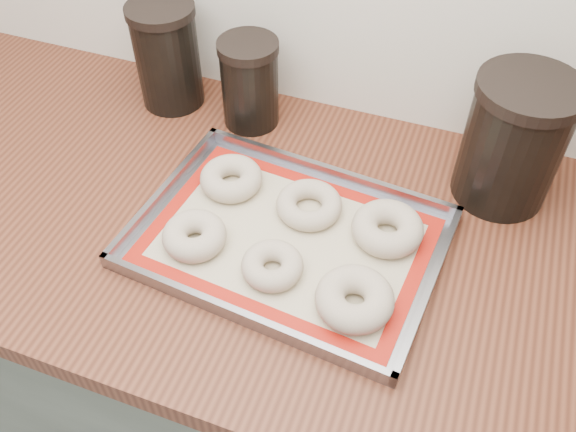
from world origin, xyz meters
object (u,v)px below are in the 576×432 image
at_px(bagel_back_left, 231,178).
at_px(bagel_back_mid, 309,205).
at_px(canister_left, 167,55).
at_px(canister_mid, 250,83).
at_px(baking_tray, 288,239).
at_px(canister_right, 513,141).
at_px(bagel_front_mid, 272,266).
at_px(bagel_back_right, 387,228).
at_px(bagel_front_left, 194,236).
at_px(bagel_front_right, 355,299).

distance_m(bagel_back_left, bagel_back_mid, 0.14).
height_order(canister_left, canister_mid, canister_left).
height_order(baking_tray, canister_right, canister_right).
bearing_deg(canister_left, bagel_front_mid, -44.96).
height_order(bagel_back_right, canister_right, canister_right).
height_order(bagel_front_mid, bagel_back_left, bagel_back_left).
xyz_separation_m(baking_tray, bagel_back_mid, (0.01, 0.07, 0.01)).
relative_size(bagel_front_left, bagel_back_left, 0.94).
relative_size(baking_tray, canister_mid, 2.94).
xyz_separation_m(canister_left, canister_mid, (0.17, -0.01, -0.02)).
bearing_deg(bagel_back_left, bagel_back_right, -4.40).
relative_size(bagel_front_mid, canister_left, 0.46).
xyz_separation_m(bagel_front_mid, bagel_back_mid, (0.01, 0.14, -0.00)).
height_order(baking_tray, bagel_front_left, bagel_front_left).
relative_size(bagel_back_right, canister_mid, 0.67).
bearing_deg(canister_right, canister_left, 176.18).
xyz_separation_m(bagel_front_left, canister_mid, (-0.04, 0.32, 0.06)).
relative_size(bagel_front_left, canister_right, 0.46).
bearing_deg(baking_tray, canister_mid, 122.88).
bearing_deg(baking_tray, bagel_front_mid, -89.94).
bearing_deg(baking_tray, canister_right, 38.07).
distance_m(baking_tray, bagel_front_right, 0.16).
height_order(bagel_front_left, canister_right, canister_right).
height_order(bagel_front_right, canister_left, canister_left).
relative_size(bagel_front_left, bagel_back_mid, 0.93).
height_order(bagel_back_left, canister_mid, canister_mid).
height_order(bagel_front_left, canister_mid, canister_mid).
bearing_deg(canister_mid, bagel_front_left, -83.20).
distance_m(bagel_back_left, canister_right, 0.45).
height_order(bagel_front_mid, canister_right, canister_right).
bearing_deg(bagel_front_mid, bagel_front_right, -8.06).
bearing_deg(bagel_back_mid, bagel_front_right, -52.34).
xyz_separation_m(bagel_front_left, bagel_back_right, (0.27, 0.11, 0.00)).
bearing_deg(canister_right, bagel_back_right, -131.56).
distance_m(bagel_front_left, canister_mid, 0.32).
distance_m(bagel_back_mid, bagel_back_right, 0.13).
bearing_deg(bagel_back_mid, canister_right, 29.59).
bearing_deg(bagel_front_right, bagel_back_left, 147.48).
xyz_separation_m(bagel_front_mid, bagel_back_left, (-0.13, 0.15, 0.00)).
height_order(bagel_front_right, bagel_back_right, bagel_front_right).
distance_m(bagel_back_right, canister_right, 0.24).
bearing_deg(canister_mid, bagel_front_right, -49.27).
xyz_separation_m(bagel_back_mid, bagel_back_right, (0.13, -0.01, 0.00)).
distance_m(bagel_front_left, bagel_back_mid, 0.19).
relative_size(baking_tray, bagel_back_mid, 4.62).
relative_size(bagel_back_mid, bagel_back_right, 0.95).
distance_m(bagel_front_mid, canister_right, 0.42).
bearing_deg(baking_tray, bagel_back_mid, 81.07).
relative_size(bagel_front_mid, bagel_front_right, 0.82).
distance_m(bagel_front_right, canister_mid, 0.46).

